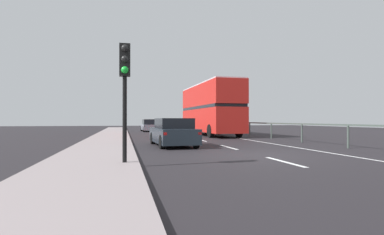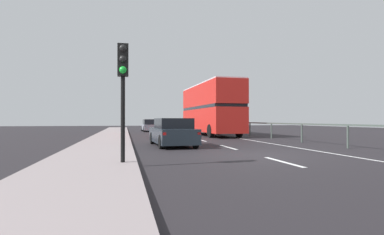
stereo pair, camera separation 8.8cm
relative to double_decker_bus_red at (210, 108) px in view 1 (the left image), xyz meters
name	(u,v)px [view 1 (the left image)]	position (x,y,z in m)	size (l,w,h in m)	color
ground_plane	(255,156)	(-2.39, -14.81, -2.40)	(73.86, 120.00, 0.10)	black
near_sidewalk_kerb	(96,156)	(-8.30, -14.81, -2.28)	(2.74, 80.00, 0.14)	gray
lane_paint_markings	(228,139)	(-0.47, -6.06, -2.35)	(3.26, 46.00, 0.01)	silver
bridge_side_railing	(271,126)	(2.88, -5.81, -1.43)	(0.10, 42.00, 1.13)	#49564F
double_decker_bus_red	(210,108)	(0.00, 0.00, 0.00)	(2.75, 10.89, 4.39)	red
hatchback_car_near	(173,133)	(-4.90, -10.39, -1.67)	(2.00, 4.48, 1.41)	#202831
traffic_signal_pole	(125,73)	(-7.33, -17.08, 0.28)	(0.30, 0.42, 3.32)	black
sedan_car_ahead	(150,126)	(-4.40, 9.87, -1.68)	(1.88, 4.40, 1.39)	gray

